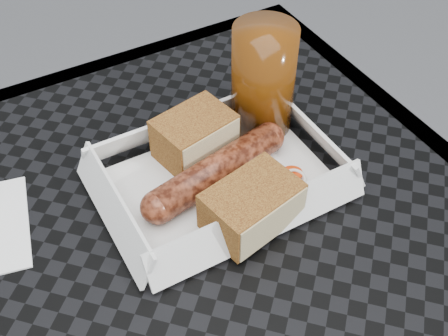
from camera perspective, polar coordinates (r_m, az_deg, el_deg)
name	(u,v)px	position (r m, az deg, el deg)	size (l,w,h in m)	color
food_tray	(219,180)	(0.60, -0.47, -1.26)	(0.22, 0.15, 0.00)	white
bratwurst	(216,170)	(0.58, -0.78, -0.25)	(0.18, 0.07, 0.03)	brown
bread_near	(195,136)	(0.61, -3.01, 3.25)	(0.08, 0.06, 0.05)	brown
bread_far	(252,206)	(0.54, 2.83, -3.87)	(0.09, 0.06, 0.05)	brown
veg_garnish	(286,181)	(0.60, 6.36, -1.35)	(0.03, 0.03, 0.00)	red
drink_glass	(263,81)	(0.62, 3.99, 8.83)	(0.07, 0.07, 0.13)	#4D2406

